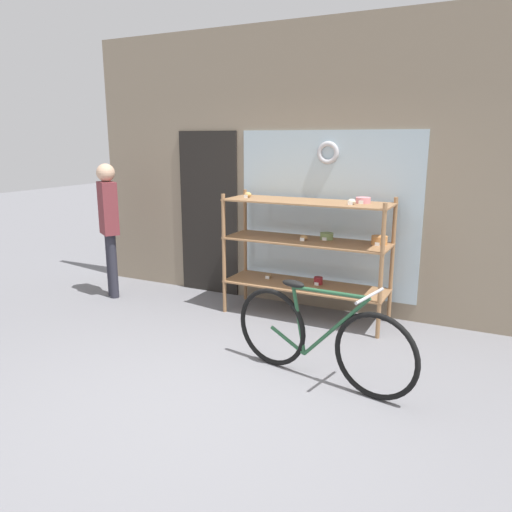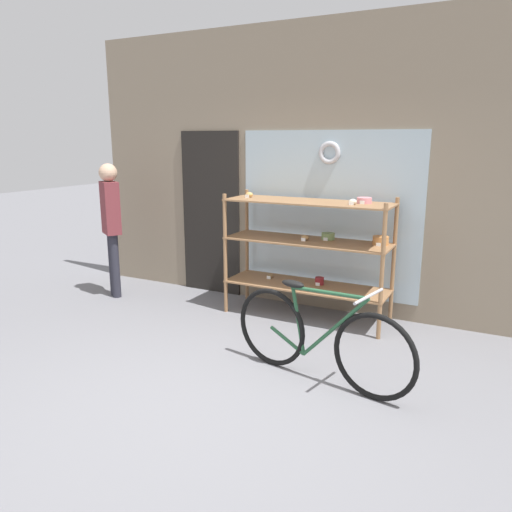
{
  "view_description": "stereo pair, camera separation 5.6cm",
  "coord_description": "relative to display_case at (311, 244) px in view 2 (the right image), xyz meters",
  "views": [
    {
      "loc": [
        2.02,
        -3.06,
        2.0
      ],
      "look_at": [
        0.05,
        0.91,
        0.96
      ],
      "focal_mm": 35.0,
      "sensor_mm": 36.0,
      "label": 1
    },
    {
      "loc": [
        2.07,
        -3.04,
        2.0
      ],
      "look_at": [
        0.05,
        0.91,
        0.96
      ],
      "focal_mm": 35.0,
      "sensor_mm": 36.0,
      "label": 2
    }
  ],
  "objects": [
    {
      "name": "ground_plane",
      "position": [
        -0.14,
        -2.08,
        -0.85
      ],
      "size": [
        30.0,
        30.0,
        0.0
      ],
      "primitive_type": "plane",
      "color": "slate"
    },
    {
      "name": "pedestrian",
      "position": [
        -2.54,
        -0.4,
        0.16
      ],
      "size": [
        0.37,
        0.33,
        1.71
      ],
      "rotation": [
        0.0,
        0.0,
        -0.6
      ],
      "color": "#282833",
      "rests_on": "ground_plane"
    },
    {
      "name": "bicycle",
      "position": [
        0.62,
        -1.41,
        -0.47
      ],
      "size": [
        1.69,
        0.51,
        0.85
      ],
      "rotation": [
        0.0,
        0.0,
        -0.2
      ],
      "color": "black",
      "rests_on": "ground_plane"
    },
    {
      "name": "storefront_facade",
      "position": [
        -0.17,
        0.41,
        0.76
      ],
      "size": [
        6.08,
        0.13,
        3.3
      ],
      "color": "gray",
      "rests_on": "ground_plane"
    },
    {
      "name": "display_case",
      "position": [
        0.0,
        0.0,
        0.0
      ],
      "size": [
        1.86,
        0.58,
        1.4
      ],
      "color": "#8E6642",
      "rests_on": "ground_plane"
    }
  ]
}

